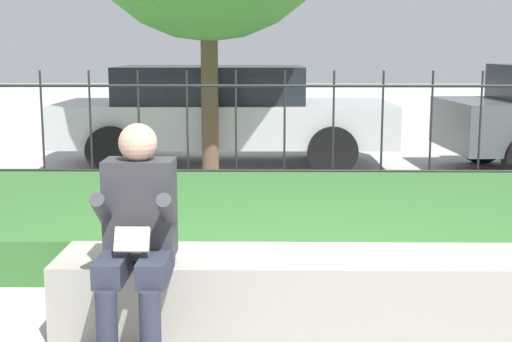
% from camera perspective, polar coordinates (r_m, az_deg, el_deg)
% --- Properties ---
extents(ground_plane, '(60.00, 60.00, 0.00)m').
position_cam_1_polar(ground_plane, '(4.36, 3.50, -12.41)').
color(ground_plane, '#B2AFA8').
extents(stone_bench, '(3.05, 0.58, 0.45)m').
position_cam_1_polar(stone_bench, '(4.29, 4.94, -9.93)').
color(stone_bench, gray).
rests_on(stone_bench, ground_plane).
extents(person_seated_reader, '(0.42, 0.73, 1.25)m').
position_cam_1_polar(person_seated_reader, '(3.89, -9.49, -4.71)').
color(person_seated_reader, black).
rests_on(person_seated_reader, ground_plane).
extents(grass_berm, '(10.16, 2.85, 0.33)m').
position_cam_1_polar(grass_berm, '(6.33, 2.65, -3.75)').
color(grass_berm, '#33662D').
rests_on(grass_berm, ground_plane).
extents(iron_fence, '(8.16, 0.03, 1.41)m').
position_cam_1_polar(iron_fence, '(7.98, 2.30, 3.23)').
color(iron_fence, '#232326').
rests_on(iron_fence, ground_plane).
extents(car_parked_center, '(4.66, 1.96, 1.40)m').
position_cam_1_polar(car_parked_center, '(10.09, -2.81, 4.69)').
color(car_parked_center, '#B7B7BC').
rests_on(car_parked_center, ground_plane).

